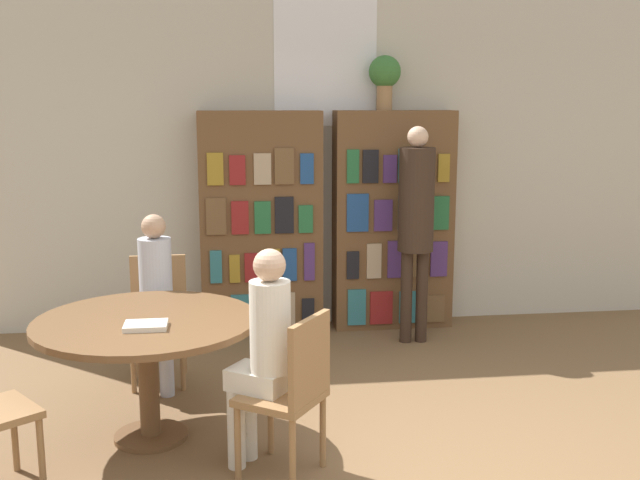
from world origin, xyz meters
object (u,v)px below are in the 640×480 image
chair_left_side (159,312)px  chair_far_side (293,387)px  bookshelf_left (261,223)px  seated_reader_left (156,294)px  librarian_standing (416,212)px  bookshelf_right (393,221)px  flower_vase (385,76)px  seated_reader_right (262,349)px  reading_table (147,337)px

chair_left_side → chair_far_side: bearing=117.0°
bookshelf_left → seated_reader_left: bearing=-121.7°
chair_far_side → librarian_standing: bearing=5.6°
bookshelf_right → seated_reader_left: 2.39m
flower_vase → chair_far_side: flower_vase is taller
flower_vase → seated_reader_right: 3.24m
chair_left_side → seated_reader_left: 0.26m
reading_table → seated_reader_left: (-0.01, 0.81, 0.05)m
reading_table → flower_vase: bearing=48.5°
chair_left_side → chair_far_side: size_ratio=1.00×
reading_table → chair_far_side: 1.01m
bookshelf_left → bookshelf_right: size_ratio=1.00×
reading_table → seated_reader_right: bearing=-35.0°
librarian_standing → seated_reader_left: bearing=-158.8°
librarian_standing → reading_table: bearing=-141.8°
seated_reader_left → reading_table: bearing=90.0°
flower_vase → librarian_standing: flower_vase is taller
reading_table → seated_reader_right: (0.66, -0.46, 0.05)m
seated_reader_right → bookshelf_right: bearing=8.2°
chair_left_side → seated_reader_left: bearing=90.0°
bookshelf_right → seated_reader_right: (-1.31, -2.58, -0.27)m
bookshelf_right → bookshelf_left: bearing=180.0°
flower_vase → librarian_standing: size_ratio=0.26×
seated_reader_right → chair_far_side: bearing=-90.0°
flower_vase → seated_reader_right: size_ratio=0.37×
bookshelf_left → chair_far_side: bookshelf_left is taller
bookshelf_right → flower_vase: 1.27m
bookshelf_right → librarian_standing: (0.08, -0.50, 0.15)m
reading_table → seated_reader_left: size_ratio=1.06×
bookshelf_right → chair_far_side: (-1.15, -2.69, -0.45)m
reading_table → seated_reader_left: 0.81m
reading_table → bookshelf_left: bearing=69.5°
bookshelf_right → seated_reader_left: bearing=-146.7°
reading_table → chair_left_side: 1.01m
seated_reader_left → librarian_standing: 2.25m
bookshelf_right → seated_reader_left: bookshelf_right is taller
chair_left_side → seated_reader_left: size_ratio=0.73×
reading_table → chair_left_side: size_ratio=1.45×
chair_left_side → chair_far_side: same height
seated_reader_left → seated_reader_right: size_ratio=0.99×
bookshelf_left → librarian_standing: bookshelf_left is taller
chair_left_side → bookshelf_right: bearing=-151.6°
chair_far_side → librarian_standing: 2.58m
seated_reader_right → librarian_standing: (1.38, 2.08, 0.42)m
bookshelf_right → seated_reader_right: bearing=-116.9°
bookshelf_right → flower_vase: bearing=177.0°
chair_left_side → seated_reader_right: size_ratio=0.72×
seated_reader_right → librarian_standing: 2.53m
bookshelf_right → chair_left_side: (-1.98, -1.11, -0.45)m
reading_table → chair_far_side: (0.82, -0.57, -0.13)m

